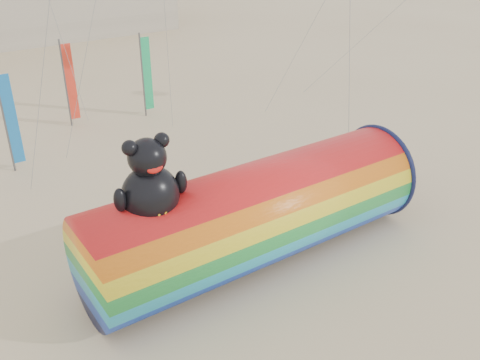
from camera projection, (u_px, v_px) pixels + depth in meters
ground at (251, 254)px, 20.47m from camera, size 160.00×160.00×0.00m
windsock_assembly at (256, 212)px, 19.40m from camera, size 12.99×3.96×5.99m
kite_handler at (364, 152)px, 27.00m from camera, size 0.57×0.39×1.55m
fabric_bundle at (390, 177)px, 25.85m from camera, size 2.62×1.35×0.41m
festival_banners at (80, 90)px, 29.96m from camera, size 9.53×4.54×5.20m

